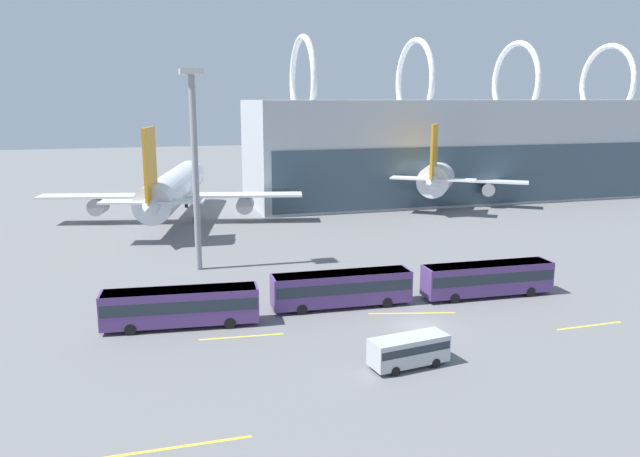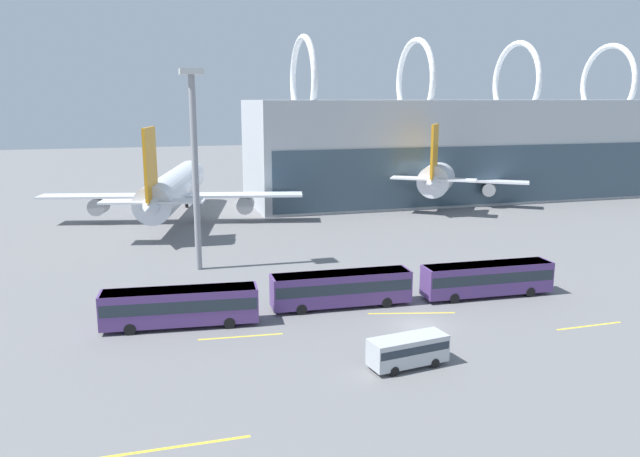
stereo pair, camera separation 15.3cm
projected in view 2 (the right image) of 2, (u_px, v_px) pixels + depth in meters
name	position (u px, v px, depth m)	size (l,w,h in m)	color
ground_plane	(419.00, 326.00, 54.62)	(440.00, 440.00, 0.00)	slate
terminal_building	(558.00, 145.00, 129.71)	(128.94, 22.00, 30.77)	#B2B7BC
airliner_at_gate_far	(173.00, 189.00, 99.86)	(41.24, 42.11, 15.81)	silver
airliner_parked_remote	(443.00, 174.00, 116.88)	(27.46, 30.55, 15.38)	silver
shuttle_bus_0	(180.00, 305.00, 53.99)	(13.58, 4.05, 3.38)	#56387A
shuttle_bus_1	(341.00, 287.00, 59.13)	(13.48, 3.32, 3.38)	#56387A
shuttle_bus_2	(487.00, 277.00, 62.34)	(13.47, 3.25, 3.38)	#56387A
service_van_foreground	(408.00, 349.00, 46.03)	(6.21, 2.93, 2.31)	#B2B7BC
floodlight_mast	(194.00, 149.00, 69.86)	(2.57, 2.57, 22.72)	gray
lane_stripe_0	(404.00, 346.00, 50.13)	(6.85, 0.25, 0.01)	yellow
lane_stripe_1	(412.00, 313.00, 57.75)	(8.13, 0.25, 0.01)	yellow
lane_stripe_2	(241.00, 337.00, 52.06)	(7.07, 0.25, 0.01)	yellow
lane_stripe_3	(589.00, 326.00, 54.53)	(6.65, 0.25, 0.01)	yellow
lane_stripe_4	(167.00, 448.00, 35.45)	(9.56, 0.25, 0.01)	yellow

